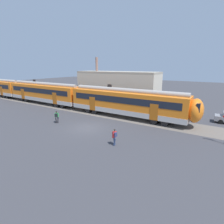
# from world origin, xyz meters

# --- Properties ---
(ground_plane) EXTENTS (160.00, 160.00, 0.00)m
(ground_plane) POSITION_xyz_m (0.00, 0.00, 0.00)
(ground_plane) COLOR #38383D
(track_bed) EXTENTS (80.00, 4.40, 0.01)m
(track_bed) POSITION_xyz_m (-9.32, 6.83, 0.01)
(track_bed) COLOR #605951
(track_bed) RESTS_ON ground
(commuter_train) EXTENTS (56.65, 3.07, 4.73)m
(commuter_train) POSITION_xyz_m (-16.13, 6.83, 2.25)
(commuter_train) COLOR #B2ADA8
(commuter_train) RESTS_ON ground
(pedestrian_green) EXTENTS (0.51, 0.71, 1.67)m
(pedestrian_green) POSITION_xyz_m (-4.61, -0.64, 0.99)
(pedestrian_green) COLOR #28282D
(pedestrian_green) RESTS_ON ground
(pedestrian_red) EXTENTS (0.58, 0.64, 1.67)m
(pedestrian_red) POSITION_xyz_m (5.47, -2.38, 0.99)
(pedestrian_red) COLOR navy
(pedestrian_red) RESTS_ON ground
(background_building) EXTENTS (16.65, 5.00, 9.20)m
(background_building) POSITION_xyz_m (-4.35, 14.74, 3.21)
(background_building) COLOR beige
(background_building) RESTS_ON ground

